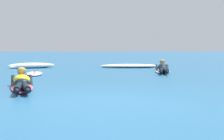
% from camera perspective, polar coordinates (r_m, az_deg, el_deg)
% --- Properties ---
extents(ground_plane, '(120.00, 120.00, 0.00)m').
position_cam_1_polar(ground_plane, '(15.78, -4.95, 0.43)').
color(ground_plane, '#235B84').
extents(surfer_near, '(0.89, 2.74, 0.53)m').
position_cam_1_polar(surfer_near, '(7.98, -15.72, -2.27)').
color(surfer_near, '#E54C66').
rests_on(surfer_near, ground).
extents(surfer_far, '(1.00, 2.57, 0.54)m').
position_cam_1_polar(surfer_far, '(12.86, 8.98, 0.20)').
color(surfer_far, silver).
rests_on(surfer_far, ground).
extents(drifting_surfboard, '(0.76, 1.89, 0.16)m').
position_cam_1_polar(drifting_surfboard, '(12.13, -13.62, -0.59)').
color(drifting_surfboard, silver).
rests_on(drifting_surfboard, ground).
extents(whitewater_front, '(2.24, 1.10, 0.26)m').
position_cam_1_polar(whitewater_front, '(15.78, -14.09, 0.76)').
color(whitewater_front, white).
rests_on(whitewater_front, ground).
extents(whitewater_mid_right, '(2.97, 1.13, 0.18)m').
position_cam_1_polar(whitewater_mid_right, '(15.68, 3.22, 0.72)').
color(whitewater_mid_right, white).
rests_on(whitewater_mid_right, ground).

